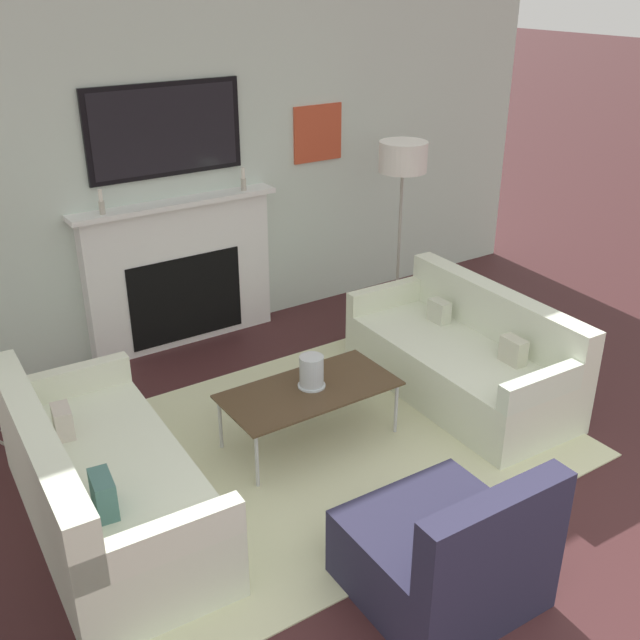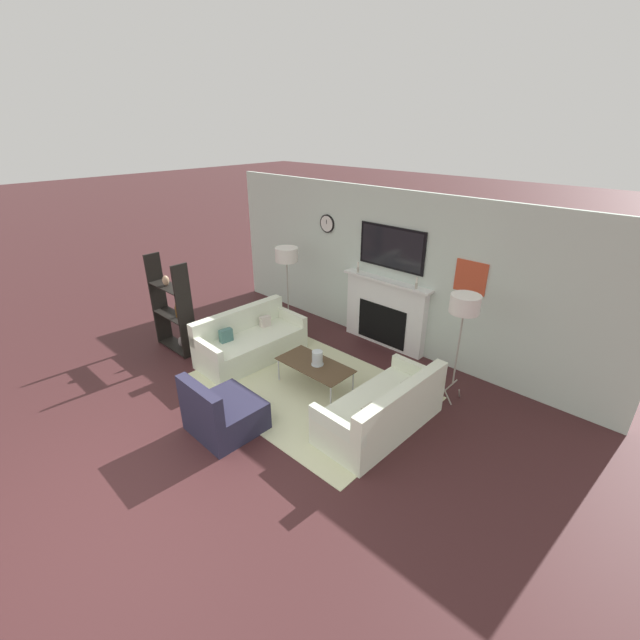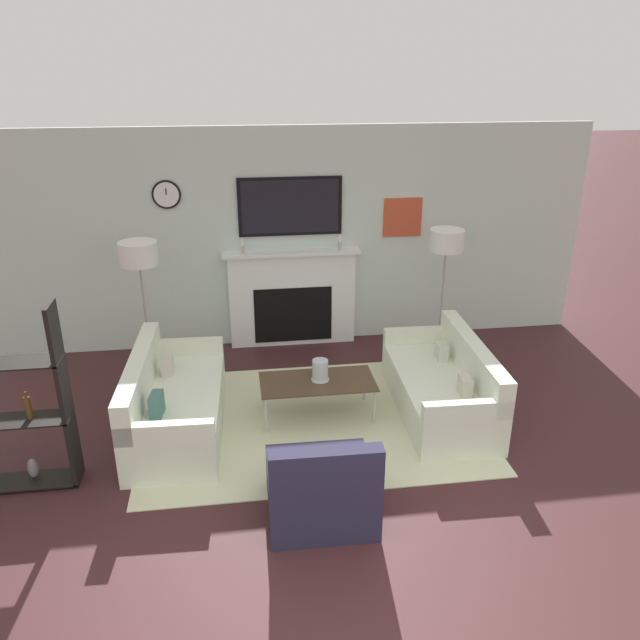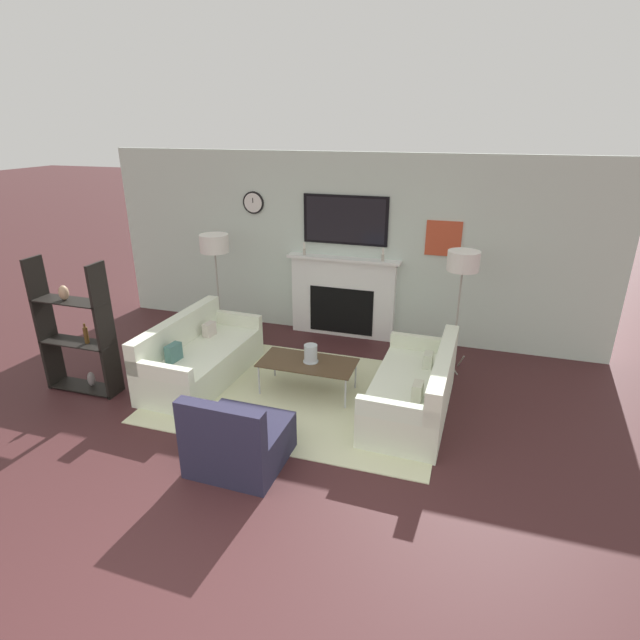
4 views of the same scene
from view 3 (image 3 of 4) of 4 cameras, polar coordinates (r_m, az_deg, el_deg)
The scene contains 10 objects.
fireplace_wall at distance 7.77m, azimuth -2.68°, elevation 6.51°, with size 7.50×0.28×2.70m.
area_rug at distance 6.40m, azimuth -0.72°, elevation -9.12°, with size 3.33×2.38×0.01m.
couch_left at distance 6.26m, azimuth -13.31°, elevation -7.63°, with size 0.89×1.82×0.80m.
couch_right at distance 6.56m, azimuth 11.23°, elevation -6.09°, with size 0.87×1.80×0.77m.
armchair at distance 5.07m, azimuth 0.12°, elevation -15.19°, with size 0.85×0.83×0.81m.
coffee_table at distance 6.30m, azimuth -0.24°, elevation -5.79°, with size 1.15×0.57×0.40m.
hurricane_candle at distance 6.27m, azimuth 0.02°, elevation -4.71°, with size 0.18×0.18×0.22m.
floor_lamp_left at distance 6.97m, azimuth -16.26°, elevation 5.70°, with size 0.41×0.41×1.61m.
floor_lamp_right at distance 7.30m, azimuth 11.50°, elevation 6.99°, with size 0.40×0.40×1.62m.
shelf_unit at distance 5.72m, azimuth -26.47°, elevation -7.08°, with size 0.92×0.28×1.64m.
Camera 3 is at (-0.68, -2.47, 3.36)m, focal length 35.00 mm.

